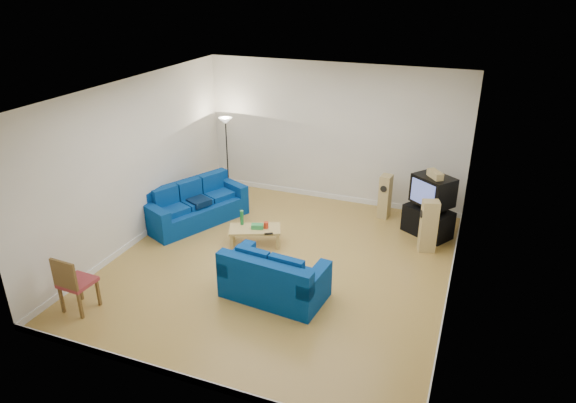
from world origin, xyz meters
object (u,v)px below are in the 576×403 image
(coffee_table, at_px, (255,231))
(tv_stand, at_px, (428,222))
(sofa_three_seat, at_px, (194,208))
(sofa_loveseat, at_px, (273,281))
(television, at_px, (433,190))

(coffee_table, xyz_separation_m, tv_stand, (3.12, 1.68, -0.02))
(sofa_three_seat, height_order, tv_stand, sofa_three_seat)
(sofa_three_seat, relative_size, coffee_table, 2.15)
(sofa_loveseat, height_order, coffee_table, sofa_loveseat)
(sofa_loveseat, bearing_deg, television, 62.85)
(sofa_three_seat, bearing_deg, sofa_loveseat, 77.61)
(tv_stand, height_order, television, television)
(tv_stand, distance_m, television, 0.69)
(coffee_table, height_order, television, television)
(tv_stand, bearing_deg, television, 64.72)
(coffee_table, bearing_deg, tv_stand, 28.31)
(sofa_three_seat, distance_m, sofa_loveseat, 3.40)
(television, bearing_deg, coffee_table, -114.35)
(television, bearing_deg, sofa_loveseat, -85.66)
(tv_stand, bearing_deg, sofa_three_seat, -135.15)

